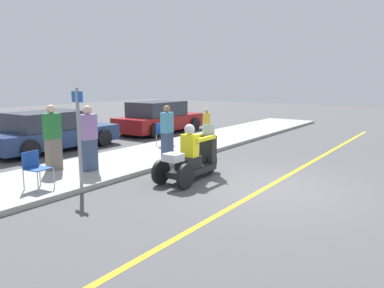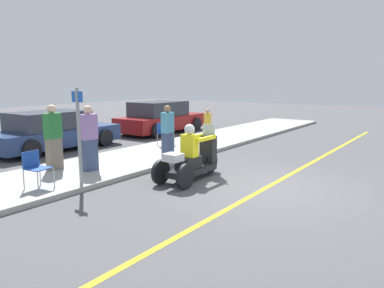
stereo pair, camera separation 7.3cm
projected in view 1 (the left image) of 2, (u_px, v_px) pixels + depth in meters
ground_plane at (267, 187)px, 8.77m from camera, size 60.00×60.00×0.00m
lane_stripe at (259, 192)px, 8.42m from camera, size 24.00×0.12×0.01m
sidewalk_strip at (126, 161)px, 11.36m from camera, size 28.00×2.80×0.12m
motorcycle_trike at (192, 160)px, 9.38m from camera, size 2.22×0.84×1.42m
spectator_far_back at (167, 133)px, 11.39m from camera, size 0.39×0.25×1.61m
spectator_with_child at (206, 125)px, 14.88m from camera, size 0.29×0.18×1.23m
spectator_mid_group at (89, 140)px, 9.77m from camera, size 0.44×0.31×1.72m
spectator_near_curb at (53, 139)px, 9.87m from camera, size 0.42×0.25×1.73m
folding_chair_set_back at (162, 132)px, 13.64m from camera, size 0.50×0.50×0.82m
folding_chair_curbside at (35, 166)px, 8.21m from camera, size 0.52×0.52×0.82m
parked_car_lot_right at (52, 132)px, 13.34m from camera, size 4.66×2.05×1.39m
parked_car_lot_center at (159, 118)px, 17.74m from camera, size 4.66×2.10×1.49m
street_sign at (79, 133)px, 8.42m from camera, size 0.08×0.36×2.20m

